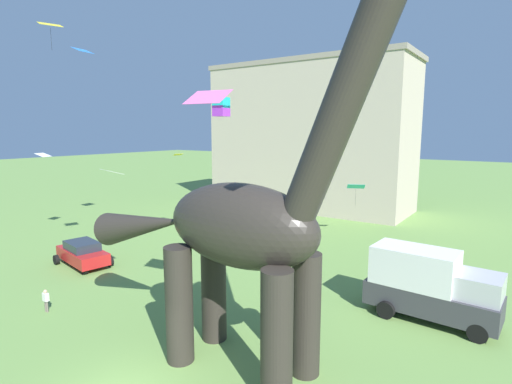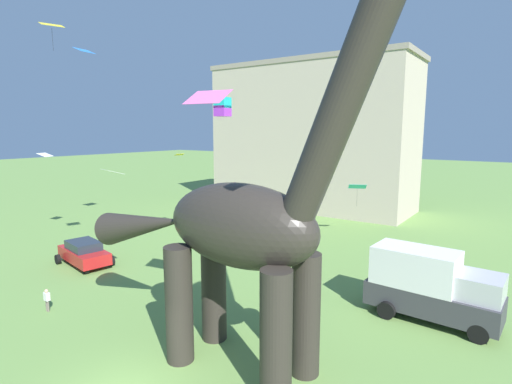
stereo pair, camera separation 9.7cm
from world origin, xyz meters
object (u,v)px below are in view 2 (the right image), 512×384
at_px(kite_mid_left, 223,107).
at_px(kite_drifting, 179,155).
at_px(parked_box_truck, 430,285).
at_px(kite_far_right, 113,172).
at_px(kite_apex, 51,25).
at_px(kite_high_right, 45,155).
at_px(festival_canopy_tent, 268,213).
at_px(kite_trailing, 208,97).
at_px(kite_mid_center, 357,187).
at_px(kite_high_left, 84,51).
at_px(parked_sedan_left, 84,253).
at_px(person_watching_child, 47,298).
at_px(dinosaur_sculpture, 238,225).

bearing_deg(kite_mid_left, kite_drifting, -161.77).
relative_size(parked_box_truck, kite_far_right, 4.52).
xyz_separation_m(parked_box_truck, kite_apex, (-17.15, -7.10, 12.10)).
bearing_deg(kite_apex, kite_high_right, 156.41).
height_order(festival_canopy_tent, kite_apex, kite_apex).
bearing_deg(kite_trailing, kite_mid_center, 94.56).
distance_m(parked_box_truck, kite_trailing, 12.74).
distance_m(kite_mid_center, kite_high_left, 22.85).
height_order(parked_sedan_left, kite_trailing, kite_trailing).
distance_m(person_watching_child, kite_high_right, 16.07).
bearing_deg(dinosaur_sculpture, festival_canopy_tent, 105.64).
distance_m(parked_sedan_left, kite_high_left, 14.81).
bearing_deg(person_watching_child, kite_high_right, 13.33).
distance_m(dinosaur_sculpture, parked_sedan_left, 15.78).
height_order(kite_mid_center, kite_high_right, kite_high_right).
xyz_separation_m(kite_drifting, kite_mid_center, (11.66, 7.58, -2.47)).
relative_size(parked_box_truck, kite_drifting, 6.99).
xyz_separation_m(parked_sedan_left, person_watching_child, (4.69, -4.83, -0.14)).
height_order(parked_box_truck, kite_mid_center, kite_mid_center).
height_order(dinosaur_sculpture, kite_drifting, dinosaur_sculpture).
distance_m(kite_drifting, kite_mid_center, 14.12).
bearing_deg(parked_sedan_left, dinosaur_sculpture, -1.47).
distance_m(parked_box_truck, kite_high_right, 28.59).
height_order(dinosaur_sculpture, kite_high_left, dinosaur_sculpture).
bearing_deg(parked_box_truck, parked_sedan_left, -163.15).
height_order(kite_far_right, kite_mid_left, kite_mid_left).
bearing_deg(kite_high_left, festival_canopy_tent, 26.17).
bearing_deg(parked_box_truck, kite_high_left, -174.79).
xyz_separation_m(festival_canopy_tent, kite_far_right, (-1.07, -12.00, 4.00)).
xyz_separation_m(festival_canopy_tent, kite_drifting, (-7.25, -1.56, 4.10)).
distance_m(parked_sedan_left, parked_box_truck, 20.23).
bearing_deg(parked_sedan_left, festival_canopy_tent, 63.40).
relative_size(parked_sedan_left, kite_trailing, 2.70).
distance_m(festival_canopy_tent, kite_far_right, 12.70).
distance_m(kite_high_left, kite_mid_left, 10.87).
bearing_deg(kite_drifting, kite_high_right, -145.14).
xyz_separation_m(kite_drifting, kite_mid_left, (3.47, 1.14, 3.59)).
distance_m(festival_canopy_tent, kite_mid_center, 7.64).
relative_size(dinosaur_sculpture, kite_drifting, 17.79).
relative_size(parked_sedan_left, kite_mid_center, 2.52).
distance_m(dinosaur_sculpture, kite_far_right, 8.58).
xyz_separation_m(parked_sedan_left, kite_high_left, (-4.71, 3.93, 13.48)).
relative_size(kite_mid_center, kite_high_right, 1.37).
relative_size(festival_canopy_tent, kite_mid_left, 2.27).
bearing_deg(kite_high_left, kite_drifting, 41.91).
xyz_separation_m(dinosaur_sculpture, kite_apex, (-12.31, 0.70, 8.48)).
height_order(festival_canopy_tent, kite_drifting, kite_drifting).
height_order(dinosaur_sculpture, kite_trailing, dinosaur_sculpture).
relative_size(kite_trailing, kite_high_right, 1.28).
bearing_deg(kite_drifting, festival_canopy_tent, 12.12).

